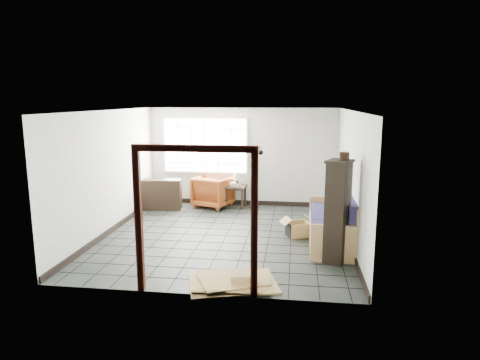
# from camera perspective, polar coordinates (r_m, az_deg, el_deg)

# --- Properties ---
(ground) EXTENTS (5.50, 5.50, 0.00)m
(ground) POSITION_cam_1_polar(r_m,az_deg,el_deg) (9.04, -1.86, -7.45)
(ground) COLOR black
(ground) RESTS_ON ground
(room_shell) EXTENTS (5.02, 5.52, 2.61)m
(room_shell) POSITION_cam_1_polar(r_m,az_deg,el_deg) (8.70, -1.89, 3.18)
(room_shell) COLOR #ABAFA8
(room_shell) RESTS_ON ground
(window_panel) EXTENTS (2.32, 0.08, 1.52)m
(window_panel) POSITION_cam_1_polar(r_m,az_deg,el_deg) (11.50, -4.66, 4.61)
(window_panel) COLOR silver
(window_panel) RESTS_ON ground
(doorway_trim) EXTENTS (1.80, 0.08, 2.20)m
(doorway_trim) POSITION_cam_1_polar(r_m,az_deg,el_deg) (6.12, -6.02, -2.97)
(doorway_trim) COLOR #3D140D
(doorway_trim) RESTS_ON ground
(futon_sofa) EXTENTS (0.90, 2.29, 1.01)m
(futon_sofa) POSITION_cam_1_polar(r_m,az_deg,el_deg) (8.74, 12.59, -5.86)
(futon_sofa) COLOR #A8834C
(futon_sofa) RESTS_ON ground
(armchair) EXTENTS (1.11, 1.07, 0.90)m
(armchair) POSITION_cam_1_polar(r_m,az_deg,el_deg) (11.33, -3.58, -1.34)
(armchair) COLOR maroon
(armchair) RESTS_ON ground
(side_table) EXTENTS (0.56, 0.56, 0.58)m
(side_table) POSITION_cam_1_polar(r_m,az_deg,el_deg) (11.23, -0.59, -1.29)
(side_table) COLOR black
(side_table) RESTS_ON ground
(table_lamp) EXTENTS (0.25, 0.25, 0.37)m
(table_lamp) POSITION_cam_1_polar(r_m,az_deg,el_deg) (11.09, -0.35, 0.46)
(table_lamp) COLOR black
(table_lamp) RESTS_ON side_table
(projector) EXTENTS (0.28, 0.24, 0.09)m
(projector) POSITION_cam_1_polar(r_m,az_deg,el_deg) (11.19, -0.69, -0.56)
(projector) COLOR silver
(projector) RESTS_ON side_table
(floor_lamp) EXTENTS (0.43, 0.44, 1.63)m
(floor_lamp) POSITION_cam_1_polar(r_m,az_deg,el_deg) (11.00, 2.30, 0.53)
(floor_lamp) COLOR black
(floor_lamp) RESTS_ON ground
(console_shelf) EXTENTS (1.05, 0.52, 0.78)m
(console_shelf) POSITION_cam_1_polar(r_m,az_deg,el_deg) (11.28, -10.40, -1.88)
(console_shelf) COLOR black
(console_shelf) RESTS_ON ground
(tall_shelf) EXTENTS (0.55, 0.60, 1.81)m
(tall_shelf) POSITION_cam_1_polar(r_m,az_deg,el_deg) (7.60, 12.89, -4.03)
(tall_shelf) COLOR black
(tall_shelf) RESTS_ON ground
(pot) EXTENTS (0.21, 0.21, 0.13)m
(pot) POSITION_cam_1_polar(r_m,az_deg,el_deg) (7.47, 13.73, 3.13)
(pot) COLOR black
(pot) RESTS_ON tall_shelf
(open_box) EXTENTS (0.80, 0.59, 0.41)m
(open_box) POSITION_cam_1_polar(r_m,az_deg,el_deg) (9.07, 7.75, -6.51)
(open_box) COLOR #9D844C
(open_box) RESTS_ON ground
(cardboard_pile) EXTENTS (1.54, 1.27, 0.19)m
(cardboard_pile) POSITION_cam_1_polar(r_m,az_deg,el_deg) (6.80, -0.75, -13.31)
(cardboard_pile) COLOR #9D844C
(cardboard_pile) RESTS_ON ground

